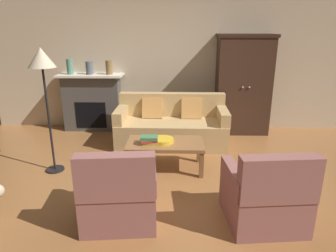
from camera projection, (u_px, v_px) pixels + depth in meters
ground_plane at (166, 185)px, 4.08m from camera, size 9.60×9.60×0.00m
back_wall at (170, 58)px, 6.07m from camera, size 7.20×0.10×2.80m
fireplace at (92, 102)px, 6.13m from camera, size 1.26×0.48×1.12m
armoire at (243, 85)px, 5.86m from camera, size 1.06×0.57×1.88m
couch at (172, 126)px, 5.43m from camera, size 1.93×0.87×0.86m
coffee_table at (165, 146)px, 4.43m from camera, size 1.10×0.60×0.42m
fruit_bowl at (163, 140)px, 4.41m from camera, size 0.32×0.32×0.05m
book_stack at (150, 140)px, 4.33m from camera, size 0.26×0.20×0.12m
mantel_vase_jade at (70, 67)px, 5.90m from camera, size 0.12×0.12×0.29m
mantel_vase_slate at (89, 68)px, 5.90m from camera, size 0.14×0.14×0.24m
mantel_vase_bronze at (109, 67)px, 5.89m from camera, size 0.13×0.13×0.27m
armchair_near_left at (119, 194)px, 3.25m from camera, size 0.84×0.84×0.88m
armchair_near_right at (265, 196)px, 3.21m from camera, size 0.84×0.84×0.88m
floor_lamp at (42, 65)px, 4.03m from camera, size 0.36×0.36×1.75m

